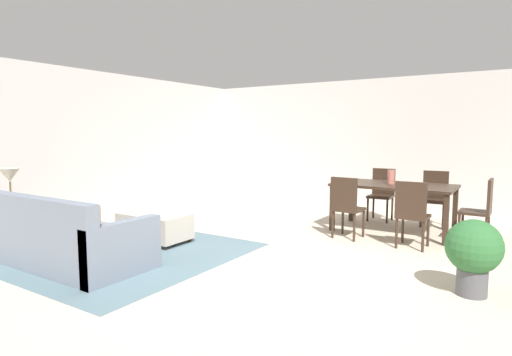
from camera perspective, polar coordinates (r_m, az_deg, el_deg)
name	(u,v)px	position (r m, az deg, el deg)	size (l,w,h in m)	color
ground_plane	(274,271)	(4.90, 2.47, -12.44)	(10.80, 10.80, 0.00)	beige
wall_back	(395,143)	(9.31, 18.32, 4.54)	(9.00, 0.12, 2.70)	beige
wall_left	(70,145)	(8.20, -23.83, 4.15)	(0.12, 11.00, 2.70)	beige
area_rug	(118,251)	(5.93, -18.22, -9.40)	(3.00, 2.80, 0.01)	slate
couch	(68,241)	(5.49, -24.16, -7.80)	(1.98, 0.98, 0.86)	slate
ottoman_table	(155,226)	(6.25, -13.56, -6.28)	(1.00, 0.58, 0.41)	#B7AD9E
side_table	(12,216)	(6.58, -30.14, -4.45)	(0.40, 0.40, 0.56)	olive
table_lamp	(10,177)	(6.51, -30.39, 0.14)	(0.26, 0.26, 0.53)	brown
dining_table	(394,189)	(6.94, 18.14, -1.47)	(1.80, 0.99, 0.76)	#332319
dining_chair_near_left	(346,204)	(6.33, 12.12, -3.46)	(0.42, 0.42, 0.92)	#332319
dining_chair_near_right	(412,211)	(6.03, 20.36, -4.19)	(0.40, 0.40, 0.92)	#332319
dining_chair_far_left	(382,191)	(7.88, 16.68, -1.70)	(0.40, 0.40, 0.92)	#332319
dining_chair_far_right	(435,195)	(7.69, 23.03, -2.13)	(0.43, 0.43, 0.92)	#332319
dining_chair_head_east	(482,207)	(6.77, 28.24, -3.44)	(0.41, 0.41, 0.92)	#332319
vase_centerpiece	(391,177)	(6.95, 17.81, 0.14)	(0.11, 0.11, 0.22)	#B26659
book_on_ottoman	(156,212)	(6.25, -13.38, -4.48)	(0.26, 0.20, 0.03)	silver
potted_plant	(474,251)	(4.58, 27.38, -8.77)	(0.52, 0.52, 0.74)	#4C4C51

